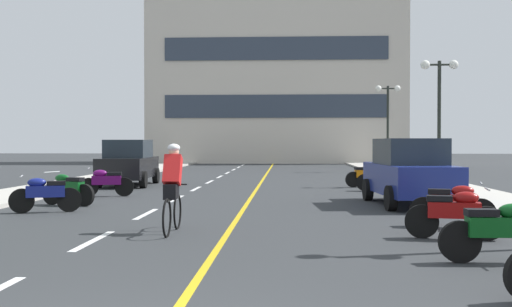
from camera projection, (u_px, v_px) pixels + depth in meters
ground_plane at (254, 184)px, 25.54m from camera, size 140.00×140.00×0.00m
curb_left at (105, 178)px, 28.90m from camera, size 2.40×72.00×0.12m
curb_right at (414, 178)px, 28.17m from camera, size 2.40×72.00×0.12m
lane_dash_1 at (93, 241)px, 10.66m from camera, size 0.14×2.20×0.01m
lane_dash_2 at (146, 214)px, 14.66m from camera, size 0.14×2.20×0.01m
lane_dash_3 at (176, 199)px, 18.65m from camera, size 0.14×2.20×0.01m
lane_dash_4 at (196, 189)px, 22.64m from camera, size 0.14×2.20×0.01m
lane_dash_5 at (210, 182)px, 26.64m from camera, size 0.14×2.20×0.01m
lane_dash_6 at (220, 177)px, 30.63m from camera, size 0.14×2.20×0.01m
lane_dash_7 at (227, 173)px, 34.63m from camera, size 0.14×2.20×0.01m
lane_dash_8 at (234, 170)px, 38.62m from camera, size 0.14×2.20×0.01m
lane_dash_9 at (239, 167)px, 42.62m from camera, size 0.14×2.20×0.01m
lane_dash_10 at (243, 165)px, 46.61m from camera, size 0.14×2.20×0.01m
lane_dash_11 at (246, 163)px, 50.60m from camera, size 0.14×2.20×0.01m
centre_line_yellow at (263, 179)px, 28.52m from camera, size 0.12×66.00×0.01m
office_building at (276, 73)px, 52.69m from camera, size 21.43×6.83×15.49m
street_lamp_mid at (439, 92)px, 24.01m from camera, size 1.46×0.36×4.82m
street_lamp_far at (388, 108)px, 35.91m from camera, size 1.46×0.36×4.94m
parked_car_near at (409, 172)px, 16.71m from camera, size 2.17×4.31×1.82m
parked_car_mid at (129, 163)px, 24.37m from camera, size 2.07×4.27×1.82m
motorcycle_1 at (500, 230)px, 8.67m from camera, size 1.70×0.60×0.92m
motorcycle_2 at (455, 213)px, 10.81m from camera, size 1.69×0.63×0.92m
motorcycle_3 at (453, 204)px, 12.34m from camera, size 1.67×0.70×0.92m
motorcycle_4 at (45, 193)px, 14.94m from camera, size 1.64×0.80×0.92m
motorcycle_5 at (68, 188)px, 16.65m from camera, size 1.63×0.81×0.92m
motorcycle_6 at (106, 182)px, 19.39m from camera, size 1.68×0.64×0.92m
motorcycle_7 at (381, 178)px, 21.51m from camera, size 1.68×0.66×0.92m
motorcycle_8 at (367, 175)px, 23.50m from camera, size 1.67×0.68×0.92m
cyclist_rider at (172, 186)px, 11.61m from camera, size 0.42×1.77×1.71m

